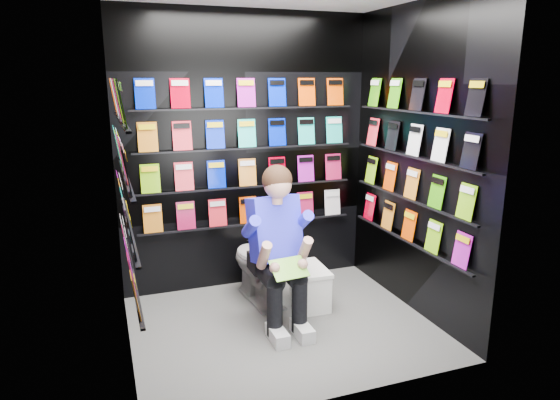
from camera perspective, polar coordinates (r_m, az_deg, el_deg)
name	(u,v)px	position (r m, az deg, el deg)	size (l,w,h in m)	color
floor	(282,326)	(4.24, 0.28, -14.23)	(2.40, 2.40, 0.00)	#5F5F5D
wall_back	(246,153)	(4.75, -3.87, 5.38)	(2.40, 0.04, 2.60)	black
wall_front	(342,201)	(2.91, 7.10, -0.09)	(2.40, 0.04, 2.60)	black
wall_left	(118,182)	(3.58, -18.03, 1.96)	(0.04, 2.00, 2.60)	black
wall_right	(416,162)	(4.36, 15.31, 4.17)	(0.04, 2.00, 2.60)	black
comics_back	(247,153)	(4.72, -3.77, 5.39)	(2.10, 0.06, 1.37)	#F64A03
comics_left	(123,181)	(3.58, -17.56, 2.08)	(0.06, 1.70, 1.37)	#F64A03
comics_right	(413,162)	(4.34, 14.99, 4.22)	(0.06, 1.70, 1.37)	#F64A03
toilet	(260,262)	(4.56, -2.26, -7.11)	(0.42, 0.75, 0.73)	white
longbox	(310,288)	(4.54, 3.44, -10.00)	(0.24, 0.44, 0.33)	white
longbox_lid	(310,269)	(4.47, 3.47, -7.87)	(0.26, 0.46, 0.03)	white
reader	(274,230)	(4.08, -0.70, -3.44)	(0.54, 0.79, 1.46)	#1F1DEC
held_comic	(289,268)	(3.84, 1.05, -7.82)	(0.28, 0.01, 0.20)	#2AA75C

